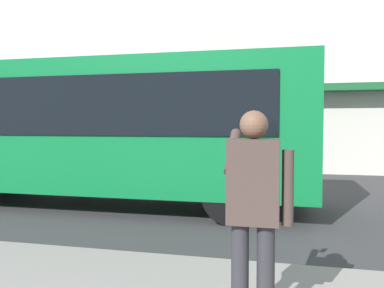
# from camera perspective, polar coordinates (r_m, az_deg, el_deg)

# --- Properties ---
(ground_plane) EXTENTS (60.00, 60.00, 0.00)m
(ground_plane) POSITION_cam_1_polar(r_m,az_deg,el_deg) (8.37, 2.18, -9.18)
(ground_plane) COLOR #38383A
(building_facade_far) EXTENTS (28.00, 1.55, 12.00)m
(building_facade_far) POSITION_cam_1_polar(r_m,az_deg,el_deg) (15.51, 7.36, 18.68)
(building_facade_far) COLOR beige
(building_facade_far) RESTS_ON ground_plane
(red_bus) EXTENTS (9.05, 2.54, 3.08)m
(red_bus) POSITION_cam_1_polar(r_m,az_deg,el_deg) (8.74, -13.31, 2.37)
(red_bus) COLOR #0F7238
(red_bus) RESTS_ON ground_plane
(pedestrian_photographer) EXTENTS (0.53, 0.52, 1.70)m
(pedestrian_photographer) POSITION_cam_1_polar(r_m,az_deg,el_deg) (3.12, 8.99, -8.26)
(pedestrian_photographer) COLOR #2D2D33
(pedestrian_photographer) RESTS_ON sidewalk_curb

